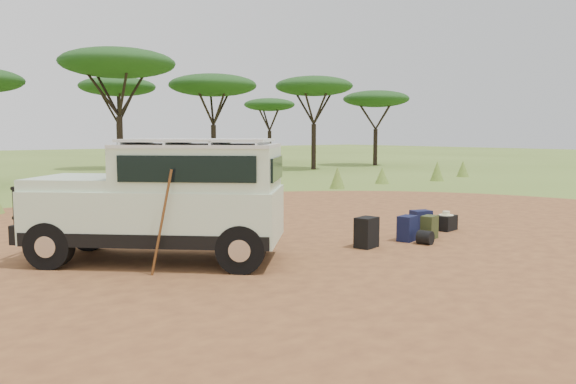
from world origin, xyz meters
TOP-DOWN VIEW (x-y plane):
  - ground at (0.00, 0.00)m, footprint 140.00×140.00m
  - dirt_clearing at (0.00, 0.00)m, footprint 23.00×23.00m
  - grass_fringe at (0.12, 8.67)m, footprint 36.60×1.60m
  - acacia_treeline at (0.75, 19.81)m, footprint 46.70×13.20m
  - safari_vehicle at (-1.84, 1.19)m, footprint 4.18×4.10m
  - walking_staff at (-2.33, 0.34)m, footprint 0.33×0.23m
  - backpack_black at (1.61, -0.14)m, footprint 0.48×0.40m
  - backpack_navy at (2.72, -0.19)m, footprint 0.45×0.36m
  - backpack_olive at (3.26, -0.32)m, footprint 0.40×0.32m
  - duffel_navy at (3.86, 0.37)m, footprint 0.49×0.42m
  - hard_case at (4.38, 0.09)m, footprint 0.53×0.42m
  - stuff_sack at (2.73, -0.63)m, footprint 0.33×0.33m
  - safari_hat at (4.38, 0.09)m, footprint 0.32×0.32m

SIDE VIEW (x-z plane):
  - ground at x=0.00m, z-range 0.00..0.00m
  - dirt_clearing at x=0.00m, z-range 0.00..0.01m
  - stuff_sack at x=2.73m, z-range 0.00..0.27m
  - hard_case at x=4.38m, z-range 0.00..0.34m
  - duffel_navy at x=3.86m, z-range 0.00..0.47m
  - backpack_olive at x=3.26m, z-range 0.00..0.48m
  - backpack_navy at x=2.72m, z-range 0.00..0.51m
  - backpack_black at x=1.61m, z-range 0.00..0.58m
  - safari_hat at x=4.38m, z-range 0.33..0.42m
  - grass_fringe at x=0.12m, z-range -0.05..0.85m
  - walking_staff at x=-2.33m, z-range 0.00..1.62m
  - safari_vehicle at x=-1.84m, z-range -0.04..2.03m
  - acacia_treeline at x=0.75m, z-range 1.74..8.00m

